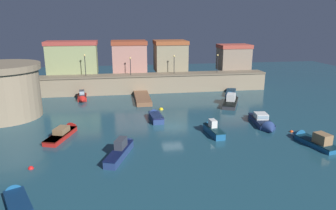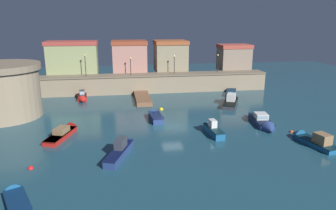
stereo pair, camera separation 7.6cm
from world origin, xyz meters
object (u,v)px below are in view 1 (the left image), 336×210
object	(u,v)px
quay_lamp_0	(85,62)
quay_lamp_3	(217,60)
moored_boat_5	(16,199)
mooring_buoy_0	(291,132)
moored_boat_0	(155,116)
moored_boat_1	(65,132)
quay_lamp_1	(130,63)
quay_lamp_2	(174,61)
moored_boat_2	(230,94)
moored_boat_6	(82,97)
moored_boat_7	(311,139)
mooring_buoy_2	(31,169)
moored_boat_9	(231,100)
moored_boat_8	(212,129)
mooring_buoy_1	(161,110)
moored_boat_4	(264,123)
moored_boat_3	(122,149)
fortress_tower	(2,91)

from	to	relation	value
quay_lamp_0	quay_lamp_3	size ratio (longest dim) A/B	1.12
moored_boat_5	mooring_buoy_0	size ratio (longest dim) A/B	10.74
moored_boat_0	moored_boat_1	bearing A→B (deg)	107.09
quay_lamp_1	quay_lamp_2	world-z (taller)	quay_lamp_2
moored_boat_2	moored_boat_6	xyz separation A→B (m)	(-25.06, 0.97, 0.16)
quay_lamp_2	quay_lamp_0	bearing A→B (deg)	180.00
moored_boat_7	mooring_buoy_2	world-z (taller)	moored_boat_7
moored_boat_9	quay_lamp_3	bearing A→B (deg)	21.30
moored_boat_0	quay_lamp_2	bearing A→B (deg)	-22.41
moored_boat_1	moored_boat_7	size ratio (longest dim) A/B	1.10
moored_boat_2	moored_boat_8	distance (m)	19.23
quay_lamp_0	moored_boat_6	distance (m)	6.75
quay_lamp_0	mooring_buoy_0	world-z (taller)	quay_lamp_0
quay_lamp_1	mooring_buoy_1	bearing A→B (deg)	-72.16
moored_boat_8	moored_boat_4	bearing A→B (deg)	-84.56
moored_boat_5	quay_lamp_2	bearing A→B (deg)	-52.18
moored_boat_5	mooring_buoy_1	bearing A→B (deg)	-56.15
quay_lamp_3	moored_boat_4	xyz separation A→B (m)	(-0.58, -21.04, -5.11)
quay_lamp_2	moored_boat_2	size ratio (longest dim) A/B	0.50
quay_lamp_0	moored_boat_3	size ratio (longest dim) A/B	0.55
moored_boat_9	quay_lamp_2	bearing A→B (deg)	61.71
quay_lamp_2	mooring_buoy_1	xyz separation A→B (m)	(-4.06, -11.79, -5.49)
moored_boat_0	quay_lamp_3	bearing A→B (deg)	-43.79
mooring_buoy_2	quay_lamp_2	bearing A→B (deg)	57.59
fortress_tower	moored_boat_9	world-z (taller)	fortress_tower
quay_lamp_1	moored_boat_9	bearing A→B (deg)	-33.67
moored_boat_0	moored_boat_1	distance (m)	11.70
quay_lamp_2	moored_boat_4	distance (m)	22.93
moored_boat_7	moored_boat_2	bearing A→B (deg)	-9.20
fortress_tower	quay_lamp_1	bearing A→B (deg)	34.08
quay_lamp_2	moored_boat_7	bearing A→B (deg)	-69.75
moored_boat_0	moored_boat_3	size ratio (longest dim) A/B	0.68
moored_boat_6	mooring_buoy_2	xyz separation A→B (m)	(-2.08, -24.39, -0.45)
quay_lamp_1	quay_lamp_2	distance (m)	7.85
quay_lamp_3	moored_boat_7	distance (m)	27.66
quay_lamp_3	moored_boat_0	world-z (taller)	quay_lamp_3
moored_boat_5	moored_boat_8	xyz separation A→B (m)	(18.17, 11.85, 0.15)
mooring_buoy_2	quay_lamp_0	bearing A→B (deg)	84.98
moored_boat_9	moored_boat_6	bearing A→B (deg)	101.53
moored_boat_7	mooring_buoy_1	bearing A→B (deg)	30.71
moored_boat_4	mooring_buoy_2	distance (m)	26.76
quay_lamp_1	mooring_buoy_2	xyz separation A→B (m)	(-10.28, -28.56, -5.38)
quay_lamp_3	moored_boat_0	size ratio (longest dim) A/B	0.72
fortress_tower	moored_boat_4	world-z (taller)	fortress_tower
quay_lamp_2	quay_lamp_3	size ratio (longest dim) A/B	0.99
moored_boat_1	moored_boat_4	size ratio (longest dim) A/B	0.97
moored_boat_3	moored_boat_1	bearing A→B (deg)	64.82
quay_lamp_0	moored_boat_8	xyz separation A→B (m)	(16.07, -22.36, -5.22)
fortress_tower	quay_lamp_1	distance (m)	21.32
quay_lamp_0	moored_boat_3	bearing A→B (deg)	-78.22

